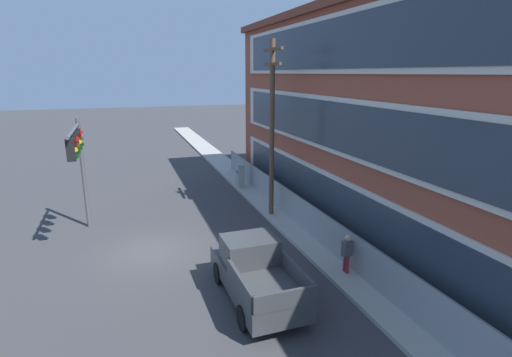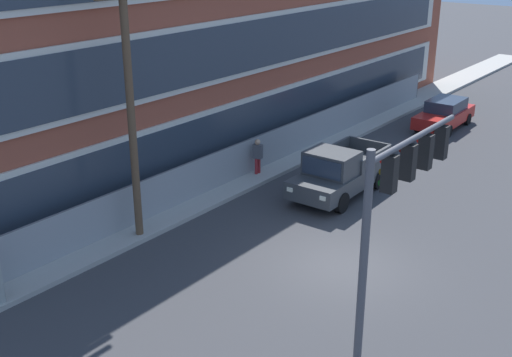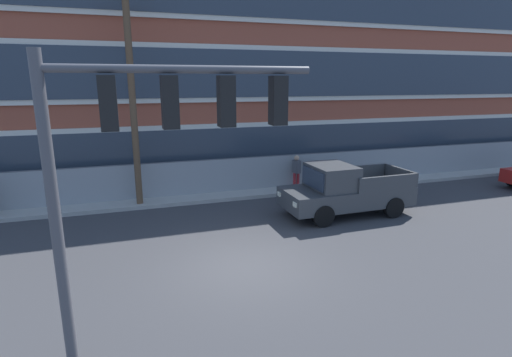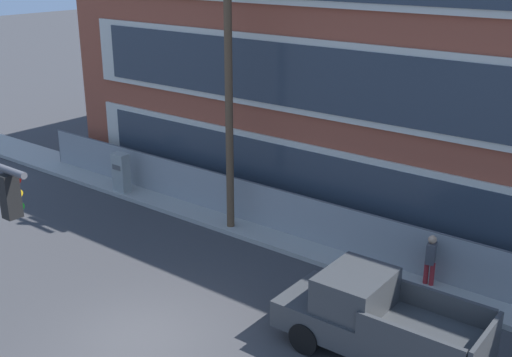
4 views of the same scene
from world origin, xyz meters
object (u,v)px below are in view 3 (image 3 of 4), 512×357
object	(u,v)px
traffic_signal_mast	(149,137)
pedestrian_near_cabinet	(296,170)
utility_pole_near_corner	(131,80)
pickup_truck_dark_grey	(344,191)

from	to	relation	value
traffic_signal_mast	pedestrian_near_cabinet	size ratio (longest dim) A/B	3.29
traffic_signal_mast	utility_pole_near_corner	distance (m)	9.44
traffic_signal_mast	utility_pole_near_corner	size ratio (longest dim) A/B	0.60
utility_pole_near_corner	pedestrian_near_cabinet	size ratio (longest dim) A/B	5.49
utility_pole_near_corner	pedestrian_near_cabinet	xyz separation A→B (m)	(7.17, 0.37, -4.14)
pickup_truck_dark_grey	pedestrian_near_cabinet	distance (m)	3.82
pickup_truck_dark_grey	utility_pole_near_corner	world-z (taller)	utility_pole_near_corner
utility_pole_near_corner	traffic_signal_mast	bearing A→B (deg)	-89.88
pickup_truck_dark_grey	utility_pole_near_corner	bearing A→B (deg)	155.30
pickup_truck_dark_grey	traffic_signal_mast	bearing A→B (deg)	-141.42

